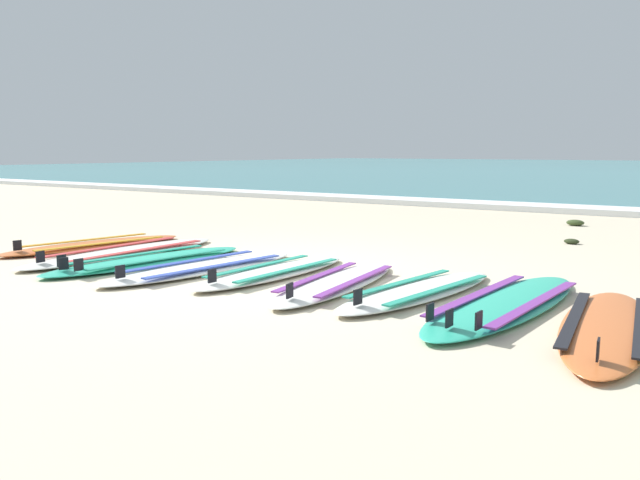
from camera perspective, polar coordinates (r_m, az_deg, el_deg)
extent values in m
plane|color=beige|center=(5.92, -4.77, -2.97)|extent=(80.00, 80.00, 0.00)
cube|color=white|center=(12.83, 17.22, 2.93)|extent=(80.00, 0.96, 0.11)
ellipsoid|color=orange|center=(7.84, -19.78, -0.43)|extent=(0.94, 2.28, 0.07)
cube|color=gold|center=(8.02, -20.43, 0.01)|extent=(0.36, 1.54, 0.01)
cube|color=gold|center=(7.66, -19.14, -0.28)|extent=(0.36, 1.54, 0.01)
cube|color=black|center=(7.50, -25.74, -0.44)|extent=(0.03, 0.09, 0.11)
ellipsoid|color=silver|center=(7.18, -17.30, -1.07)|extent=(0.65, 2.53, 0.07)
cube|color=#D13838|center=(7.35, -18.42, -0.59)|extent=(0.10, 1.77, 0.01)
cube|color=#D13838|center=(7.00, -16.15, -0.91)|extent=(0.10, 1.77, 0.01)
cube|color=black|center=(6.60, -24.02, -1.40)|extent=(0.01, 0.09, 0.11)
ellipsoid|color=#2DB793|center=(6.58, -15.26, -1.80)|extent=(0.86, 2.33, 0.07)
cube|color=teal|center=(6.74, -16.24, -1.25)|extent=(0.29, 1.59, 0.01)
cube|color=teal|center=(6.40, -14.26, -1.66)|extent=(0.29, 1.59, 0.01)
cube|color=black|center=(6.12, -22.22, -1.99)|extent=(0.02, 0.09, 0.11)
cube|color=black|center=(6.29, -22.38, -1.75)|extent=(0.02, 0.09, 0.11)
cube|color=black|center=(6.01, -21.04, -2.10)|extent=(0.02, 0.09, 0.11)
ellipsoid|color=white|center=(6.06, -10.56, -2.48)|extent=(0.84, 2.29, 0.07)
cube|color=#334CB2|center=(6.21, -11.73, -1.88)|extent=(0.28, 1.56, 0.01)
cube|color=#334CB2|center=(5.90, -9.36, -2.34)|extent=(0.28, 1.56, 0.01)
cube|color=black|center=(5.56, -17.66, -2.75)|extent=(0.02, 0.09, 0.11)
ellipsoid|color=silver|center=(5.76, -4.18, -2.92)|extent=(0.59, 2.00, 0.07)
cube|color=teal|center=(5.87, -5.51, -2.32)|extent=(0.14, 1.39, 0.01)
cube|color=teal|center=(5.64, -2.81, -2.72)|extent=(0.14, 1.39, 0.01)
cube|color=black|center=(5.19, -9.75, -3.22)|extent=(0.02, 0.09, 0.11)
ellipsoid|color=silver|center=(5.29, 1.56, -3.89)|extent=(0.71, 2.05, 0.07)
cube|color=purple|center=(5.36, -0.18, -3.28)|extent=(0.22, 1.41, 0.01)
cube|color=purple|center=(5.21, 3.35, -3.64)|extent=(0.22, 1.41, 0.01)
cube|color=black|center=(4.60, -2.77, -4.60)|extent=(0.02, 0.09, 0.11)
ellipsoid|color=silver|center=(5.05, 9.01, -4.58)|extent=(0.78, 2.06, 0.07)
cube|color=teal|center=(5.14, 7.33, -3.86)|extent=(0.27, 1.40, 0.01)
cube|color=teal|center=(4.94, 10.77, -4.41)|extent=(0.27, 1.40, 0.01)
cube|color=black|center=(4.41, 3.45, -5.16)|extent=(0.02, 0.09, 0.11)
ellipsoid|color=#2DB793|center=(4.78, 16.54, -5.54)|extent=(0.76, 2.41, 0.07)
cube|color=purple|center=(4.85, 14.20, -4.76)|extent=(0.20, 1.66, 0.01)
cube|color=purple|center=(4.70, 18.99, -5.36)|extent=(0.20, 1.66, 0.01)
cube|color=black|center=(3.93, 11.65, -6.95)|extent=(0.02, 0.09, 0.11)
cube|color=black|center=(4.06, 9.94, -6.44)|extent=(0.02, 0.09, 0.11)
cube|color=black|center=(3.92, 14.19, -7.08)|extent=(0.02, 0.09, 0.11)
ellipsoid|color=orange|center=(4.39, 24.53, -7.16)|extent=(0.76, 2.17, 0.07)
cube|color=black|center=(4.39, 22.06, -6.46)|extent=(0.24, 1.49, 0.01)
cube|color=black|center=(3.57, 23.89, -9.07)|extent=(0.02, 0.09, 0.11)
ellipsoid|color=#2D381E|center=(8.29, 21.85, -0.11)|extent=(0.18, 0.14, 0.06)
ellipsoid|color=#384723|center=(10.32, 22.13, 1.46)|extent=(0.26, 0.21, 0.09)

